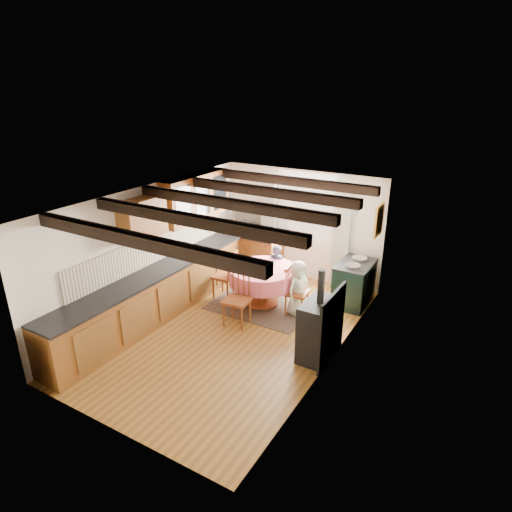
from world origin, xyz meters
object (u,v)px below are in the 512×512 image
Objects in this scene: chair_near at (237,299)px; child_right at (298,288)px; chair_right at (297,291)px; child_far at (277,269)px; cup at (273,263)px; dining_table at (263,287)px; aga_range at (354,283)px; cast_iron_stove at (319,315)px; chair_left at (225,274)px.

child_right is (0.76, 0.91, 0.01)m from chair_near.
chair_right is 0.92× the size of child_far.
child_right is at bearing 141.40° from child_far.
chair_near is 1.15m from cup.
dining_table is 1.25× the size of chair_near.
child_far is at bearing -166.88° from aga_range.
chair_right is 1.02× the size of aga_range.
dining_table is at bearing 146.08° from cast_iron_stove.
dining_table is at bearing 92.89° from chair_left.
chair_near is 0.69× the size of cast_iron_stove.
chair_left is at bearing 39.54° from child_far.
dining_table is 1.98m from cast_iron_stove.
chair_near is 1.14m from chair_left.
dining_table is 0.90m from chair_near.
aga_range reaches higher than dining_table.
chair_near is 1.04× the size of chair_left.
cast_iron_stove is 1.43m from child_right.
chair_near is 0.97× the size of child_right.
chair_right is at bearing 0.04° from dining_table.
dining_table is at bearing -117.55° from cup.
chair_near reaches higher than chair_right.
child_far is (0.81, 0.69, 0.03)m from chair_left.
chair_left is at bearing -162.39° from cup.
cup is at bearing 139.28° from cast_iron_stove.
dining_table is 0.62m from child_far.
child_right reaches higher than chair_right.
chair_right reaches higher than cup.
child_right is (-0.88, 1.11, -0.22)m from cast_iron_stove.
chair_right is (1.56, 0.09, -0.02)m from chair_left.
chair_left is at bearing 157.80° from cast_iron_stove.
chair_right is at bearing -175.63° from child_right.
cast_iron_stove reaches higher than aga_range.
dining_table is 0.50m from cup.
cast_iron_stove reaches higher than chair_left.
aga_range is at bearing -26.40° from child_right.
chair_right is 0.64× the size of cast_iron_stove.
chair_left is 2.56m from aga_range.
aga_range is at bearing 28.21° from cup.
chair_left is at bearing 107.01° from child_right.
aga_range is 1.22m from child_right.
cast_iron_stove is 2.36m from child_far.
chair_right is at bearing -18.58° from cup.
cup is at bearing 65.26° from chair_right.
child_far is 0.99× the size of child_right.
child_right reaches higher than chair_left.
child_far is at bearing 45.03° from chair_right.
child_right is at bearing -129.41° from aga_range.
chair_right is (0.76, 0.89, -0.03)m from chair_near.
chair_right is 0.91× the size of child_right.
cup is (-0.62, 0.21, 0.35)m from chair_right.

